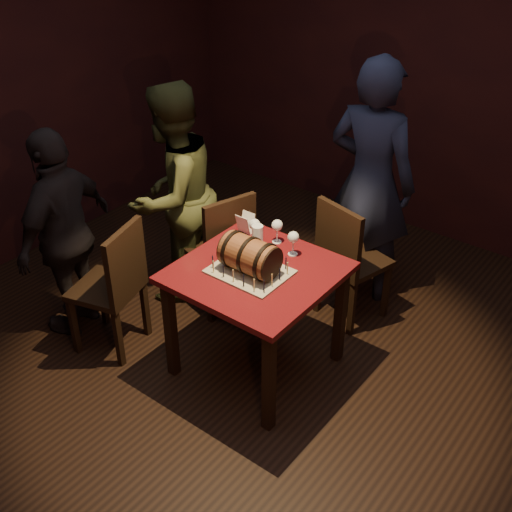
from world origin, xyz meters
name	(u,v)px	position (x,y,z in m)	size (l,w,h in m)	color
room_shell	(254,188)	(0.00, 0.00, 1.40)	(5.04, 5.04, 2.80)	black
pub_table	(257,285)	(-0.12, 0.18, 0.64)	(0.90, 0.90, 0.75)	#490C11
cake_board	(250,271)	(-0.13, 0.13, 0.76)	(0.45, 0.35, 0.01)	#9F9580
barrel_cake	(250,255)	(-0.13, 0.13, 0.87)	(0.39, 0.23, 0.23)	brown
birthday_candles	(250,265)	(-0.13, 0.13, 0.80)	(0.40, 0.30, 0.09)	#F0DF90
wine_glass_left	(254,225)	(-0.33, 0.43, 0.87)	(0.07, 0.07, 0.16)	silver
wine_glass_mid	(277,226)	(-0.21, 0.51, 0.87)	(0.07, 0.07, 0.16)	silver
wine_glass_right	(293,238)	(-0.05, 0.45, 0.87)	(0.07, 0.07, 0.16)	silver
pint_of_ale	(257,237)	(-0.28, 0.39, 0.82)	(0.07, 0.07, 0.15)	silver
menu_card	(245,224)	(-0.45, 0.48, 0.81)	(0.10, 0.05, 0.13)	white
chair_back	(347,256)	(0.06, 0.96, 0.52)	(0.49, 0.49, 0.93)	black
chair_left_rear	(223,246)	(-0.69, 0.54, 0.52)	(0.50, 0.50, 0.93)	black
chair_left_front	(115,282)	(-0.96, -0.22, 0.52)	(0.49, 0.49, 0.93)	black
person_back	(370,182)	(-0.03, 1.37, 0.89)	(0.65, 0.43, 1.79)	#1A1D34
person_left_rear	(173,195)	(-1.11, 0.50, 0.80)	(0.78, 0.61, 1.61)	#373A1D
person_left_front	(66,234)	(-1.38, -0.23, 0.73)	(0.86, 0.36, 1.47)	black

